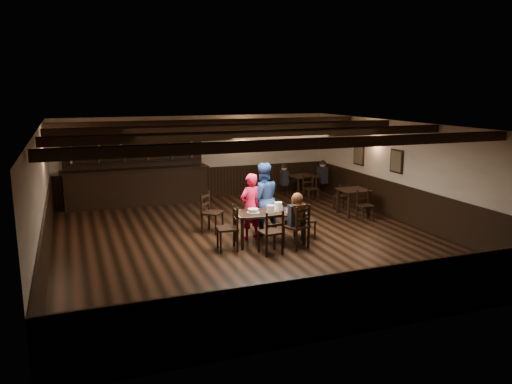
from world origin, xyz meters
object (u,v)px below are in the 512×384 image
object	(u,v)px
bar_counter	(137,182)
woman_pink	(250,206)
chair_near_right	(299,224)
man_blue	(263,199)
chair_near_left	(273,229)
cake	(253,211)
dining_table	(270,215)

from	to	relation	value
bar_counter	woman_pink	bearing A→B (deg)	-66.01
chair_near_right	man_blue	distance (m)	1.46
woman_pink	chair_near_right	bearing A→B (deg)	103.42
chair_near_left	chair_near_right	bearing A→B (deg)	11.01
cake	man_blue	bearing A→B (deg)	53.45
dining_table	cake	size ratio (longest dim) A/B	5.59
bar_counter	dining_table	bearing A→B (deg)	-65.34
chair_near_left	woman_pink	xyz separation A→B (m)	(-0.04, 1.30, 0.22)
cake	chair_near_left	bearing A→B (deg)	-81.54
man_blue	cake	world-z (taller)	man_blue
woman_pink	man_blue	size ratio (longest dim) A/B	0.89
dining_table	chair_near_right	world-z (taller)	chair_near_right
dining_table	man_blue	distance (m)	0.78
woman_pink	bar_counter	bearing A→B (deg)	-85.05
bar_counter	man_blue	bearing A→B (deg)	-60.74
chair_near_right	bar_counter	bearing A→B (deg)	115.79
dining_table	man_blue	bearing A→B (deg)	81.90
woman_pink	man_blue	bearing A→B (deg)	-168.91
chair_near_left	dining_table	bearing A→B (deg)	71.68
man_blue	bar_counter	distance (m)	5.05
man_blue	cake	xyz separation A→B (m)	(-0.50, -0.67, -0.10)
cake	bar_counter	xyz separation A→B (m)	(-1.97, 5.07, -0.07)
chair_near_left	chair_near_right	xyz separation A→B (m)	(0.70, 0.14, 0.03)
dining_table	woman_pink	size ratio (longest dim) A/B	1.05
chair_near_right	cake	world-z (taller)	chair_near_right
dining_table	chair_near_right	xyz separation A→B (m)	(0.44, -0.65, -0.08)
man_blue	bar_counter	xyz separation A→B (m)	(-2.47, 4.41, -0.17)
chair_near_left	bar_counter	size ratio (longest dim) A/B	0.22
dining_table	chair_near_left	size ratio (longest dim) A/B	1.70
dining_table	bar_counter	size ratio (longest dim) A/B	0.37
dining_table	bar_counter	distance (m)	5.66
chair_near_right	woman_pink	size ratio (longest dim) A/B	0.64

